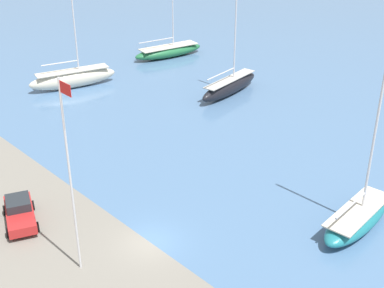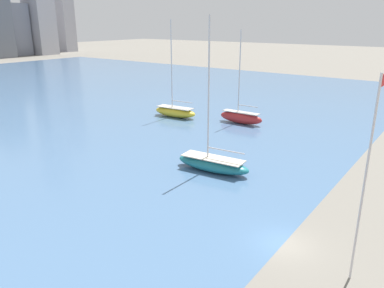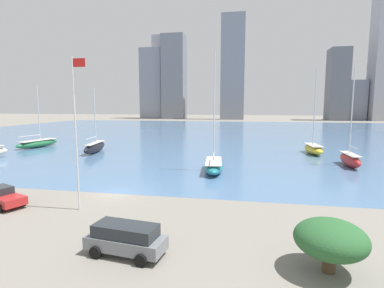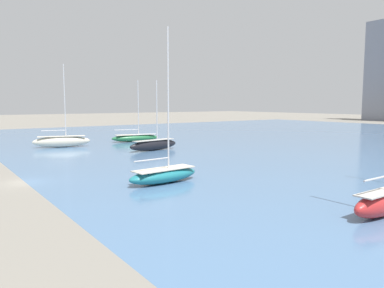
{
  "view_description": "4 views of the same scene",
  "coord_description": "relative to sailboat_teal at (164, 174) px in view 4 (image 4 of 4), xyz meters",
  "views": [
    {
      "loc": [
        24.07,
        -18.56,
        22.87
      ],
      "look_at": [
        -4.88,
        8.56,
        2.98
      ],
      "focal_mm": 50.0,
      "sensor_mm": 36.0,
      "label": 1
    },
    {
      "loc": [
        -23.34,
        -8.78,
        15.68
      ],
      "look_at": [
        5.29,
        12.3,
        4.02
      ],
      "focal_mm": 35.0,
      "sensor_mm": 36.0,
      "label": 2
    },
    {
      "loc": [
        13.37,
        -28.09,
        9.12
      ],
      "look_at": [
        4.59,
        18.61,
        2.93
      ],
      "focal_mm": 28.0,
      "sensor_mm": 36.0,
      "label": 3
    },
    {
      "loc": [
        42.67,
        -8.19,
        8.51
      ],
      "look_at": [
        3.89,
        19.28,
        3.27
      ],
      "focal_mm": 35.0,
      "sensor_mm": 36.0,
      "label": 4
    }
  ],
  "objects": [
    {
      "name": "sailboat_cream",
      "position": [
        -39.08,
        0.61,
        0.27
      ],
      "size": [
        4.73,
        10.76,
        15.83
      ],
      "rotation": [
        0.0,
        0.0,
        -0.26
      ],
      "color": "beige",
      "rests_on": "harbor_water"
    },
    {
      "name": "sailboat_green",
      "position": [
        -40.4,
        16.95,
        -0.03
      ],
      "size": [
        4.44,
        10.8,
        13.45
      ],
      "rotation": [
        0.0,
        0.0,
        -0.18
      ],
      "color": "#236B3D",
      "rests_on": "harbor_water"
    },
    {
      "name": "sailboat_teal",
      "position": [
        0.0,
        0.0,
        0.0
      ],
      "size": [
        3.4,
        8.75,
        16.36
      ],
      "rotation": [
        0.0,
        0.0,
        0.1
      ],
      "color": "#1E757F",
      "rests_on": "harbor_water"
    },
    {
      "name": "harbor_water",
      "position": [
        -8.84,
        57.91,
        -0.91
      ],
      "size": [
        180.0,
        140.0,
        0.0
      ],
      "color": "#4C7099",
      "rests_on": "ground_plane"
    },
    {
      "name": "sailboat_black",
      "position": [
        -24.57,
        12.68,
        0.14
      ],
      "size": [
        3.39,
        10.53,
        12.5
      ],
      "rotation": [
        0.0,
        0.0,
        0.16
      ],
      "color": "black",
      "rests_on": "harbor_water"
    },
    {
      "name": "ground_plane",
      "position": [
        -8.84,
        -12.09,
        -0.92
      ],
      "size": [
        500.0,
        500.0,
        0.0
      ],
      "primitive_type": "plane",
      "color": "gray"
    },
    {
      "name": "sailboat_red",
      "position": [
        19.65,
        7.52,
        0.18
      ],
      "size": [
        1.84,
        7.46,
        14.55
      ],
      "rotation": [
        0.0,
        0.0,
        0.01
      ],
      "color": "#B72828",
      "rests_on": "harbor_water"
    }
  ]
}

